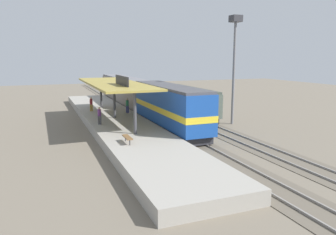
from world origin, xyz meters
name	(u,v)px	position (x,y,z in m)	size (l,w,h in m)	color
ground_plane	(171,121)	(2.00, 0.00, 0.00)	(120.00, 120.00, 0.00)	#706656
track_near	(155,122)	(0.00, 0.00, 0.03)	(3.20, 110.00, 0.16)	#5F5649
track_far	(192,120)	(4.60, 0.00, 0.03)	(3.20, 110.00, 0.16)	#5F5649
platform	(115,122)	(-4.60, 0.00, 0.45)	(6.00, 44.00, 0.90)	#9E998E
station_canopy	(114,84)	(-4.60, -0.09, 4.53)	(5.20, 18.00, 4.70)	#47474C
platform_bench	(127,137)	(-6.00, -10.77, 1.34)	(0.44, 1.70, 0.50)	#333338
locomotive	(169,107)	(0.00, -4.28, 2.41)	(2.93, 14.43, 4.44)	#28282D
passenger_carriage_single	(125,91)	(0.00, 13.72, 2.31)	(2.90, 20.00, 4.24)	#28282D
freight_car	(187,102)	(4.60, 1.32, 1.97)	(2.80, 12.00, 3.54)	#28282D
light_mast	(235,47)	(7.80, -3.75, 8.40)	(1.10, 1.10, 11.70)	slate
person_waiting	(91,103)	(-6.30, 5.31, 1.85)	(0.34, 0.34, 1.71)	olive
person_walking	(127,105)	(-2.52, 2.57, 1.85)	(0.34, 0.34, 1.71)	navy
person_boarding	(99,115)	(-6.74, -2.92, 1.85)	(0.34, 0.34, 1.71)	#4C4C51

